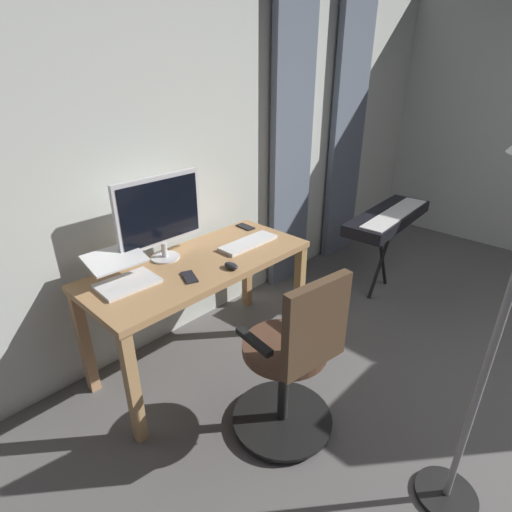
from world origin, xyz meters
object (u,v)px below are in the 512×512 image
computer_monitor (160,213)px  cell_phone_by_monitor (189,277)px  cell_phone_face_up (245,227)px  piano_keyboard (388,219)px  laptop (123,274)px  computer_mouse (231,266)px  computer_keyboard (248,243)px  office_chair (293,364)px  desk (201,276)px

computer_monitor → cell_phone_by_monitor: (0.05, 0.32, -0.29)m
cell_phone_face_up → piano_keyboard: bearing=151.9°
cell_phone_by_monitor → laptop: bearing=-15.9°
cell_phone_by_monitor → piano_keyboard: piano_keyboard is taller
computer_mouse → piano_keyboard: computer_mouse is taller
cell_phone_face_up → cell_phone_by_monitor: bearing=25.3°
computer_keyboard → cell_phone_face_up: (-0.21, -0.24, -0.01)m
office_chair → computer_keyboard: office_chair is taller
computer_keyboard → piano_keyboard: 1.31m
office_chair → computer_monitor: bearing=100.7°
piano_keyboard → cell_phone_face_up: bearing=-34.7°
computer_keyboard → computer_mouse: 0.36m
desk → computer_monitor: computer_monitor is taller
cell_phone_face_up → piano_keyboard: (-1.05, 0.62, -0.06)m
desk → computer_mouse: bearing=108.1°
desk → laptop: size_ratio=4.28×
computer_mouse → cell_phone_face_up: size_ratio=0.69×
laptop → cell_phone_by_monitor: laptop is taller
desk → computer_monitor: bearing=-57.8°
desk → cell_phone_by_monitor: size_ratio=10.00×
computer_keyboard → cell_phone_by_monitor: computer_keyboard is taller
computer_mouse → piano_keyboard: size_ratio=0.10×
cell_phone_by_monitor → cell_phone_face_up: bearing=-135.6°
computer_mouse → cell_phone_by_monitor: 0.26m
laptop → cell_phone_face_up: (-1.06, -0.10, -0.05)m
computer_monitor → computer_mouse: computer_monitor is taller
computer_monitor → computer_keyboard: computer_monitor is taller
computer_mouse → piano_keyboard: (-1.58, 0.21, -0.07)m
computer_mouse → cell_phone_face_up: (-0.53, -0.41, -0.01)m
computer_mouse → cell_phone_face_up: computer_mouse is taller
desk → laptop: laptop is taller
office_chair → laptop: (0.38, -0.91, 0.32)m
office_chair → cell_phone_face_up: office_chair is taller
cell_phone_face_up → piano_keyboard: 1.22m
office_chair → piano_keyboard: bearing=21.3°
desk → laptop: (0.46, -0.10, 0.15)m
desk → cell_phone_face_up: (-0.60, -0.20, 0.11)m
office_chair → laptop: office_chair is taller
computer_keyboard → piano_keyboard: (-1.25, 0.39, -0.07)m
computer_keyboard → desk: bearing=-5.7°
cell_phone_by_monitor → cell_phone_face_up: 0.84m
computer_monitor → computer_mouse: 0.53m
computer_keyboard → cell_phone_face_up: size_ratio=3.00×
desk → cell_phone_by_monitor: (0.17, 0.12, 0.11)m
office_chair → computer_monitor: size_ratio=1.73×
office_chair → computer_keyboard: 0.95m
computer_monitor → computer_mouse: size_ratio=5.79×
computer_keyboard → computer_mouse: computer_mouse is taller
office_chair → desk: bearing=92.8°
piano_keyboard → computer_keyboard: bearing=-21.1°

